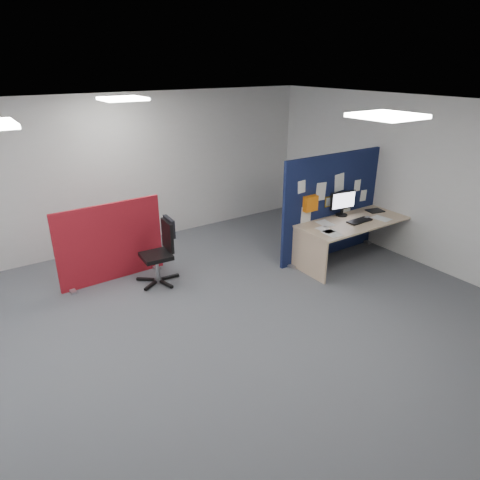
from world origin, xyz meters
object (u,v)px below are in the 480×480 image
navy_divider (332,206)px  red_divider (111,243)px  office_chair (162,247)px  main_desk (350,228)px  monitor_main (343,202)px

navy_divider → red_divider: bearing=161.2°
navy_divider → red_divider: size_ratio=1.32×
red_divider → office_chair: 0.80m
navy_divider → office_chair: size_ratio=2.17×
navy_divider → main_desk: size_ratio=1.08×
main_desk → navy_divider: bearing=108.2°
navy_divider → red_divider: 3.69m
monitor_main → office_chair: monitor_main is taller
monitor_main → office_chair: size_ratio=0.48×
main_desk → monitor_main: (0.01, 0.23, 0.40)m
navy_divider → monitor_main: size_ratio=4.48×
red_divider → main_desk: bearing=-25.0°
red_divider → office_chair: (0.62, -0.50, -0.04)m
monitor_main → office_chair: (-2.98, 0.81, -0.40)m
navy_divider → main_desk: (0.12, -0.35, -0.32)m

